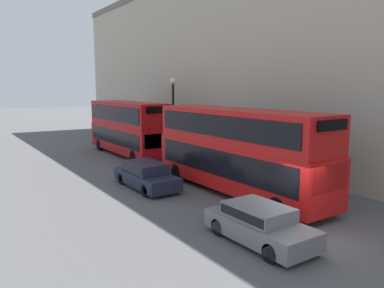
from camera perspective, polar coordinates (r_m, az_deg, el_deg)
ground_plane at (r=15.03m, az=16.28°, el=-13.11°), size 200.00×200.00×0.00m
bus_leading at (r=19.30m, az=6.88°, el=-0.54°), size 2.59×11.21×4.39m
bus_second_in_queue at (r=30.67m, az=-9.73°, el=2.71°), size 2.59×10.19×4.32m
car_dark_sedan at (r=13.77m, az=10.22°, el=-11.73°), size 1.85×4.20×1.36m
car_hatchback at (r=20.74m, az=-7.04°, el=-4.61°), size 1.82×4.68×1.42m
street_lamp at (r=27.85m, az=-2.89°, el=5.22°), size 0.44×0.44×6.15m
pedestrian at (r=31.17m, az=-5.06°, el=0.03°), size 0.36×0.36×1.80m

